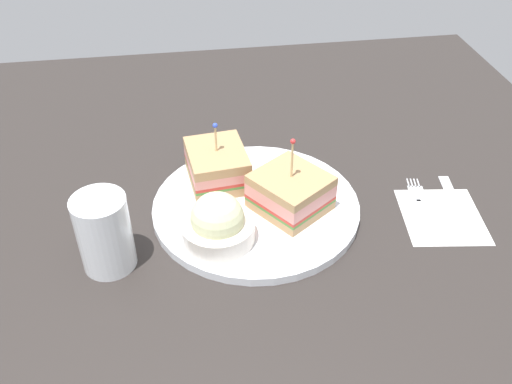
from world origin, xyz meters
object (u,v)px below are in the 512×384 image
at_px(sandwich_half_back, 290,192).
at_px(coleslaw_bowl, 218,224).
at_px(napkin, 442,216).
at_px(fork, 418,198).
at_px(plate, 256,207).
at_px(sandwich_half_front, 217,165).
at_px(drink_glass, 105,237).
at_px(knife, 454,200).

bearing_deg(sandwich_half_back, coleslaw_bowl, -65.11).
height_order(napkin, fork, fork).
bearing_deg(napkin, sandwich_half_back, -100.30).
xyz_separation_m(plate, sandwich_half_front, (-0.06, -0.05, 0.03)).
bearing_deg(plate, sandwich_half_front, -142.92).
bearing_deg(fork, plate, -92.66).
bearing_deg(drink_glass, sandwich_half_front, 132.54).
xyz_separation_m(drink_glass, fork, (-0.06, 0.43, -0.04)).
height_order(plate, sandwich_half_back, sandwich_half_back).
relative_size(coleslaw_bowl, drink_glass, 0.94).
relative_size(sandwich_half_front, coleslaw_bowl, 1.10).
relative_size(plate, coleslaw_bowl, 3.03).
distance_m(fork, knife, 0.05).
bearing_deg(coleslaw_bowl, sandwich_half_back, 114.89).
distance_m(sandwich_half_back, napkin, 0.21).
height_order(sandwich_half_front, sandwich_half_back, sandwich_half_back).
relative_size(plate, napkin, 2.40).
xyz_separation_m(coleslaw_bowl, napkin, (-0.01, 0.31, -0.04)).
bearing_deg(napkin, sandwich_half_front, -111.04).
height_order(plate, sandwich_half_front, sandwich_half_front).
bearing_deg(plate, napkin, 78.17).
distance_m(napkin, knife, 0.04).
xyz_separation_m(sandwich_half_back, coleslaw_bowl, (0.05, -0.10, -0.00)).
bearing_deg(sandwich_half_back, plate, -108.66).
bearing_deg(napkin, coleslaw_bowl, -88.10).
bearing_deg(plate, fork, 87.34).
distance_m(plate, sandwich_half_back, 0.06).
bearing_deg(drink_glass, knife, 96.26).
bearing_deg(coleslaw_bowl, sandwich_half_front, 174.71).
height_order(sandwich_half_front, coleslaw_bowl, sandwich_half_front).
height_order(fork, knife, same).
xyz_separation_m(plate, knife, (0.02, 0.28, -0.00)).
xyz_separation_m(coleslaw_bowl, drink_glass, (0.01, -0.14, 0.01)).
height_order(plate, napkin, plate).
xyz_separation_m(plate, coleslaw_bowl, (0.06, -0.06, 0.03)).
distance_m(drink_glass, knife, 0.48).
height_order(plate, coleslaw_bowl, coleslaw_bowl).
xyz_separation_m(plate, drink_glass, (0.07, -0.20, 0.04)).
bearing_deg(napkin, fork, -156.52).
relative_size(sandwich_half_front, napkin, 0.87).
xyz_separation_m(plate, napkin, (0.05, 0.25, -0.01)).
height_order(sandwich_half_front, napkin, sandwich_half_front).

